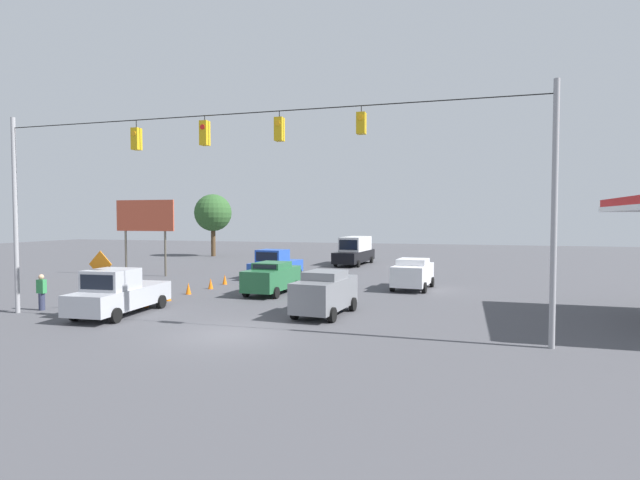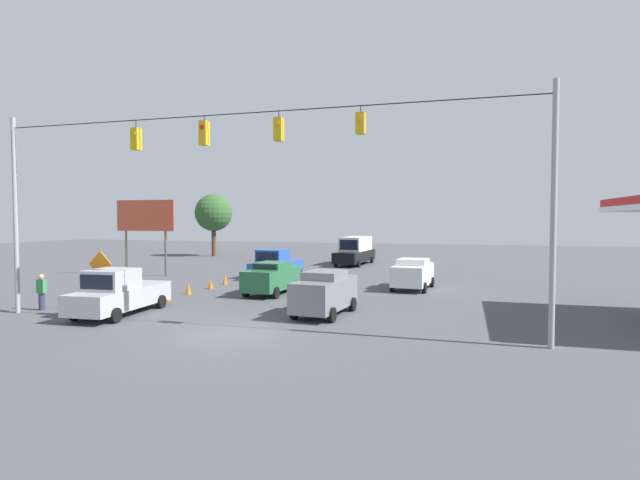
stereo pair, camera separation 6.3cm
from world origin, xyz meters
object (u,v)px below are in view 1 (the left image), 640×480
(pickup_truck_blue_withflow_far, at_px, (275,265))
(sedan_white_oncoming_far, at_px, (413,273))
(overhead_signal_span, at_px, (240,183))
(pedestrian, at_px, (42,292))
(traffic_cone_fifth, at_px, (225,279))
(tree_horizon_left, at_px, (213,213))
(pickup_truck_silver_parked_shoulder, at_px, (119,293))
(traffic_cone_nearest, at_px, (145,300))
(traffic_cone_second, at_px, (168,295))
(sedan_grey_crossing_near, at_px, (325,292))
(traffic_cone_third, at_px, (188,289))
(roadside_billboard, at_px, (145,220))
(box_truck_black_withflow_deep, at_px, (355,251))
(work_zone_sign, at_px, (100,269))
(sedan_green_withflow_mid, at_px, (272,277))
(traffic_cone_fourth, at_px, (211,284))

(pickup_truck_blue_withflow_far, distance_m, sedan_white_oncoming_far, 10.65)
(overhead_signal_span, height_order, pedestrian, overhead_signal_span)
(traffic_cone_fifth, distance_m, tree_horizon_left, 26.05)
(pickup_truck_silver_parked_shoulder, relative_size, tree_horizon_left, 0.78)
(traffic_cone_nearest, xyz_separation_m, traffic_cone_second, (-0.00, -1.96, 0.00))
(sedan_grey_crossing_near, xyz_separation_m, tree_horizon_left, (21.97, -30.49, 3.97))
(traffic_cone_third, xyz_separation_m, roadside_billboard, (8.20, -7.51, 3.95))
(traffic_cone_third, bearing_deg, traffic_cone_nearest, 92.35)
(pickup_truck_blue_withflow_far, xyz_separation_m, tree_horizon_left, (14.73, -18.05, 4.03))
(box_truck_black_withflow_deep, relative_size, work_zone_sign, 2.58)
(pickup_truck_silver_parked_shoulder, distance_m, traffic_cone_second, 4.06)
(work_zone_sign, relative_size, tree_horizon_left, 0.40)
(sedan_white_oncoming_far, bearing_deg, overhead_signal_span, 66.84)
(pickup_truck_silver_parked_shoulder, bearing_deg, traffic_cone_third, -87.87)
(pickup_truck_silver_parked_shoulder, height_order, traffic_cone_second, pickup_truck_silver_parked_shoulder)
(traffic_cone_nearest, height_order, traffic_cone_third, same)
(traffic_cone_nearest, xyz_separation_m, tree_horizon_left, (12.91, -31.00, 4.68))
(sedan_green_withflow_mid, height_order, traffic_cone_second, sedan_green_withflow_mid)
(traffic_cone_fifth, xyz_separation_m, work_zone_sign, (1.30, 10.16, 1.66))
(box_truck_black_withflow_deep, height_order, sedan_white_oncoming_far, box_truck_black_withflow_deep)
(work_zone_sign, bearing_deg, traffic_cone_fourth, -100.11)
(sedan_green_withflow_mid, xyz_separation_m, traffic_cone_fifth, (4.58, -3.06, -0.64))
(tree_horizon_left, bearing_deg, overhead_signal_span, 119.79)
(traffic_cone_second, distance_m, pedestrian, 5.88)
(pickup_truck_silver_parked_shoulder, distance_m, work_zone_sign, 1.93)
(sedan_white_oncoming_far, distance_m, pedestrian, 20.27)
(sedan_green_withflow_mid, distance_m, traffic_cone_fifth, 5.54)
(pedestrian, bearing_deg, traffic_cone_nearest, -153.68)
(pedestrian, bearing_deg, sedan_green_withflow_mid, -137.95)
(sedan_green_withflow_mid, bearing_deg, sedan_grey_crossing_near, 131.68)
(overhead_signal_span, bearing_deg, pickup_truck_blue_withflow_far, -73.54)
(box_truck_black_withflow_deep, bearing_deg, overhead_signal_span, 92.85)
(pedestrian, bearing_deg, box_truck_black_withflow_deep, -108.95)
(traffic_cone_third, relative_size, traffic_cone_fifth, 1.00)
(traffic_cone_nearest, bearing_deg, sedan_green_withflow_mid, -127.75)
(pickup_truck_blue_withflow_far, height_order, pedestrian, pickup_truck_blue_withflow_far)
(sedan_green_withflow_mid, relative_size, traffic_cone_fourth, 6.94)
(pickup_truck_blue_withflow_far, height_order, traffic_cone_second, pickup_truck_blue_withflow_far)
(traffic_cone_nearest, relative_size, roadside_billboard, 0.11)
(sedan_white_oncoming_far, height_order, traffic_cone_second, sedan_white_oncoming_far)
(traffic_cone_nearest, bearing_deg, traffic_cone_fifth, -89.01)
(traffic_cone_fourth, xyz_separation_m, traffic_cone_fifth, (0.13, -2.16, 0.00))
(traffic_cone_fifth, bearing_deg, roadside_billboard, -20.14)
(traffic_cone_nearest, distance_m, traffic_cone_fourth, 6.61)
(traffic_cone_third, bearing_deg, box_truck_black_withflow_deep, -104.25)
(work_zone_sign, bearing_deg, overhead_signal_span, 168.91)
(box_truck_black_withflow_deep, distance_m, pickup_truck_silver_parked_shoulder, 27.65)
(traffic_cone_fourth, bearing_deg, traffic_cone_third, 86.20)
(pickup_truck_blue_withflow_far, distance_m, traffic_cone_nearest, 13.09)
(traffic_cone_fifth, bearing_deg, tree_horizon_left, -60.13)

